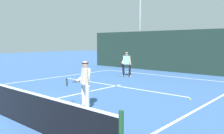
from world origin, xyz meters
TOP-DOWN VIEW (x-y plane):
  - court_line_baseline_far at (0.00, 10.89)m, footprint 9.58×0.10m
  - court_line_service at (0.00, 6.02)m, footprint 7.81×0.10m
  - court_line_centre at (0.00, 3.20)m, footprint 0.10×6.40m
  - player_near at (1.73, 2.33)m, footprint 1.08×0.83m
  - player_far at (-1.61, 8.99)m, footprint 0.70×0.89m
  - tennis_ball at (4.10, 5.63)m, footprint 0.07×0.07m
  - back_fence_windscreen at (0.00, 13.13)m, footprint 16.64×0.12m
  - light_pole at (-4.15, 14.20)m, footprint 0.55×0.44m

SIDE VIEW (x-z plane):
  - court_line_baseline_far at x=0.00m, z-range 0.00..0.01m
  - court_line_service at x=0.00m, z-range 0.00..0.01m
  - court_line_centre at x=0.00m, z-range 0.00..0.01m
  - tennis_ball at x=4.10m, z-range 0.00..0.07m
  - player_far at x=-1.61m, z-range 0.08..1.66m
  - player_near at x=1.73m, z-range 0.08..1.67m
  - back_fence_windscreen at x=0.00m, z-range 0.00..3.10m
  - light_pole at x=-4.15m, z-range 0.83..7.80m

